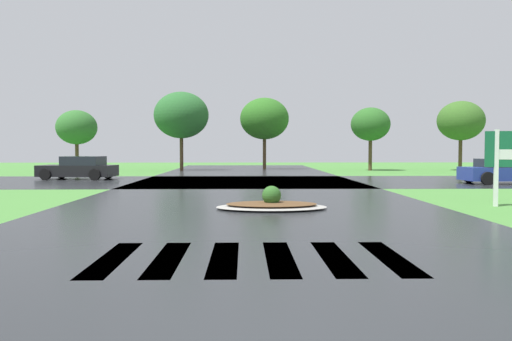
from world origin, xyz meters
The scene contains 7 objects.
asphalt_roadway centered at (0.00, 10.00, 0.00)m, with size 11.72×80.00×0.01m, color #232628.
asphalt_cross_road centered at (0.00, 23.70, 0.00)m, with size 90.00×10.55×0.01m, color #232628.
crosswalk_stripes centered at (0.00, 4.11, 0.00)m, with size 4.95×2.82×0.01m.
median_island centered at (0.68, 11.00, 0.13)m, with size 3.25×1.97×0.68m.
car_dark_suv centered at (-9.54, 25.89, 0.62)m, with size 4.39×2.56×1.31m.
car_white_sedan centered at (12.92, 21.70, 0.59)m, with size 4.35×2.26×1.24m.
background_treeline centered at (4.31, 37.88, 3.99)m, with size 41.34×6.58×6.19m.
Camera 1 is at (-0.12, -4.38, 1.79)m, focal length 37.12 mm.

